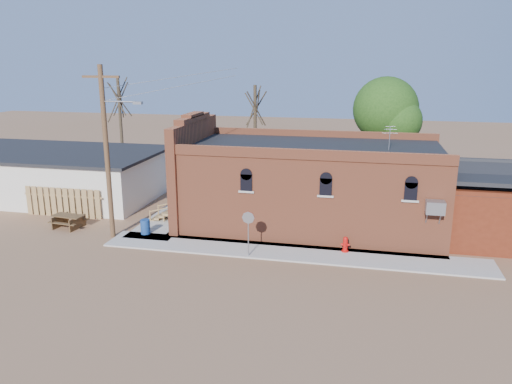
% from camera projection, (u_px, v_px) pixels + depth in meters
% --- Properties ---
extents(ground, '(120.00, 120.00, 0.00)m').
position_uv_depth(ground, '(257.00, 258.00, 23.96)').
color(ground, brown).
rests_on(ground, ground).
extents(sidewalk_south, '(19.00, 2.20, 0.08)m').
position_uv_depth(sidewalk_south, '(291.00, 253.00, 24.49)').
color(sidewalk_south, '#9E9991').
rests_on(sidewalk_south, ground).
extents(sidewalk_west, '(2.60, 10.00, 0.08)m').
position_uv_depth(sidewalk_west, '(179.00, 212.00, 30.93)').
color(sidewalk_west, '#9E9991').
rests_on(sidewalk_west, ground).
extents(brick_bar, '(16.40, 7.97, 6.30)m').
position_uv_depth(brick_bar, '(306.00, 185.00, 28.20)').
color(brick_bar, '#A35032').
rests_on(brick_bar, ground).
extents(red_shed, '(5.40, 6.40, 4.30)m').
position_uv_depth(red_shed, '(493.00, 196.00, 26.17)').
color(red_shed, '#501B0D').
rests_on(red_shed, ground).
extents(storage_building, '(20.40, 8.40, 3.17)m').
position_uv_depth(storage_building, '(18.00, 172.00, 35.06)').
color(storage_building, '#B9B1A7').
rests_on(storage_building, ground).
extents(wood_fence, '(5.20, 0.10, 1.80)m').
position_uv_depth(wood_fence, '(63.00, 202.00, 29.98)').
color(wood_fence, '#8D623F').
rests_on(wood_fence, ground).
extents(utility_pole, '(3.12, 0.26, 9.00)m').
position_uv_depth(utility_pole, '(107.00, 149.00, 25.57)').
color(utility_pole, '#4E2F1F').
rests_on(utility_pole, ground).
extents(tree_bare_near, '(2.80, 2.80, 7.65)m').
position_uv_depth(tree_bare_near, '(255.00, 107.00, 35.32)').
color(tree_bare_near, '#403724').
rests_on(tree_bare_near, ground).
extents(tree_bare_far, '(2.80, 2.80, 8.16)m').
position_uv_depth(tree_bare_far, '(119.00, 98.00, 38.46)').
color(tree_bare_far, '#403724').
rests_on(tree_bare_far, ground).
extents(tree_leafy, '(4.40, 4.40, 8.15)m').
position_uv_depth(tree_leafy, '(386.00, 109.00, 33.93)').
color(tree_leafy, '#403724').
rests_on(tree_leafy, ground).
extents(fire_hydrant, '(0.44, 0.41, 0.78)m').
position_uv_depth(fire_hydrant, '(345.00, 244.00, 24.42)').
color(fire_hydrant, '#B40D0A').
rests_on(fire_hydrant, sidewalk_south).
extents(stop_sign, '(0.60, 0.08, 2.22)m').
position_uv_depth(stop_sign, '(248.00, 222.00, 23.59)').
color(stop_sign, gray).
rests_on(stop_sign, sidewalk_south).
extents(trash_barrel, '(0.67, 0.67, 0.78)m').
position_uv_depth(trash_barrel, '(145.00, 227.00, 26.95)').
color(trash_barrel, navy).
rests_on(trash_barrel, sidewalk_west).
extents(picnic_table, '(1.92, 1.53, 0.74)m').
position_uv_depth(picnic_table, '(69.00, 219.00, 28.14)').
color(picnic_table, '#4F381F').
rests_on(picnic_table, ground).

